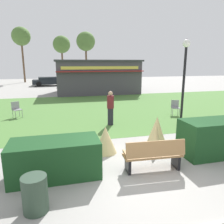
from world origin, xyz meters
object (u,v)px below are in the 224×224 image
(parked_car_center_slot, at_px, (88,80))
(tree_center_bg, at_px, (86,42))
(tree_left_bg, at_px, (21,37))
(lamppost_mid, at_px, (184,72))
(food_kiosk, at_px, (97,76))
(cafe_chair_east, at_px, (16,108))
(trash_bin, at_px, (35,194))
(cafe_chair_west, at_px, (175,106))
(tree_right_bg, at_px, (62,45))
(person_strolling, at_px, (110,108))
(parked_car_west_slot, at_px, (49,81))
(parked_car_east_slot, at_px, (120,80))
(park_bench, at_px, (154,155))

(parked_car_center_slot, height_order, tree_center_bg, tree_center_bg)
(parked_car_center_slot, relative_size, tree_left_bg, 0.52)
(lamppost_mid, distance_m, tree_left_bg, 30.00)
(food_kiosk, bearing_deg, tree_left_bg, 121.22)
(cafe_chair_east, bearing_deg, parked_car_center_slot, 69.47)
(trash_bin, distance_m, tree_left_bg, 33.62)
(cafe_chair_west, distance_m, tree_right_bg, 27.65)
(food_kiosk, bearing_deg, cafe_chair_east, -124.41)
(parked_car_center_slot, xyz_separation_m, tree_left_bg, (-9.27, 6.44, 6.29))
(person_strolling, xyz_separation_m, parked_car_west_slot, (-3.61, 20.40, -0.22))
(tree_center_bg, bearing_deg, parked_car_west_slot, -151.68)
(tree_center_bg, bearing_deg, cafe_chair_east, -108.20)
(tree_center_bg, bearing_deg, parked_car_center_slot, -93.49)
(parked_car_west_slot, relative_size, tree_right_bg, 0.58)
(food_kiosk, bearing_deg, trash_bin, -104.30)
(parked_car_east_slot, relative_size, tree_left_bg, 0.52)
(parked_car_east_slot, height_order, tree_center_bg, tree_center_bg)
(trash_bin, xyz_separation_m, person_strolling, (3.04, 5.84, 0.47))
(person_strolling, distance_m, tree_center_bg, 24.07)
(food_kiosk, relative_size, parked_car_east_slot, 1.92)
(parked_car_center_slot, relative_size, tree_right_bg, 0.59)
(park_bench, relative_size, parked_car_center_slot, 0.40)
(cafe_chair_east, bearing_deg, tree_right_bg, 82.32)
(park_bench, bearing_deg, parked_car_east_slot, 75.69)
(lamppost_mid, bearing_deg, tree_left_bg, 111.69)
(cafe_chair_east, relative_size, parked_car_center_slot, 0.20)
(park_bench, bearing_deg, tree_center_bg, 86.13)
(cafe_chair_west, bearing_deg, person_strolling, -165.79)
(parked_car_west_slot, bearing_deg, park_bench, -81.72)
(parked_car_east_slot, relative_size, tree_center_bg, 0.58)
(park_bench, xyz_separation_m, cafe_chair_west, (4.14, 5.91, 0.05))
(park_bench, relative_size, cafe_chair_west, 1.94)
(park_bench, xyz_separation_m, parked_car_west_slot, (-3.67, 25.25, 0.16))
(lamppost_mid, bearing_deg, tree_center_bg, 93.59)
(parked_car_center_slot, bearing_deg, tree_center_bg, 86.51)
(lamppost_mid, distance_m, parked_car_east_slot, 21.45)
(cafe_chair_west, distance_m, person_strolling, 4.35)
(person_strolling, bearing_deg, lamppost_mid, -81.53)
(parked_car_east_slot, xyz_separation_m, tree_right_bg, (-7.97, 7.18, 5.29))
(cafe_chair_west, height_order, parked_car_west_slot, parked_car_west_slot)
(person_strolling, bearing_deg, cafe_chair_east, 80.32)
(park_bench, xyz_separation_m, tree_left_bg, (-7.54, 31.69, 6.45))
(tree_left_bg, bearing_deg, parked_car_center_slot, -34.77)
(trash_bin, xyz_separation_m, cafe_chair_west, (7.24, 6.90, 0.13))
(cafe_chair_east, height_order, tree_center_bg, tree_center_bg)
(cafe_chair_east, xyz_separation_m, person_strolling, (4.80, -2.79, 0.33))
(parked_car_west_slot, bearing_deg, tree_center_bg, 28.32)
(cafe_chair_west, bearing_deg, parked_car_center_slot, 97.12)
(tree_right_bg, bearing_deg, trash_bin, -92.70)
(parked_car_east_slot, distance_m, tree_center_bg, 7.71)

